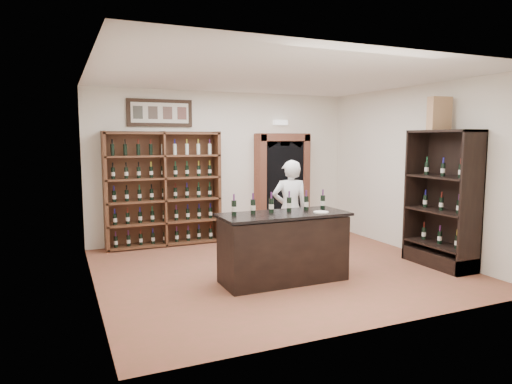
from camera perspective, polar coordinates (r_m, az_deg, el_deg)
floor at (r=7.39m, az=2.68°, el=-9.53°), size 5.50×5.50×0.00m
ceiling at (r=7.15m, az=2.82°, el=14.21°), size 5.50×5.50×0.00m
wall_back at (r=9.41m, az=-4.02°, el=3.26°), size 5.50×0.04×3.00m
wall_left at (r=6.39m, az=-19.94°, el=1.23°), size 0.04×5.00×3.00m
wall_right at (r=8.69m, az=19.26°, el=2.61°), size 0.04×5.00×3.00m
wine_shelf at (r=8.93m, az=-11.51°, el=0.38°), size 2.20×0.38×2.20m
framed_picture at (r=9.03m, az=-11.92°, el=9.65°), size 1.25×0.04×0.52m
arched_doorway at (r=9.78m, az=3.26°, el=1.26°), size 1.17×0.35×2.17m
emergency_light at (r=9.82m, az=3.07°, el=8.66°), size 0.30×0.10×0.10m
tasting_counter at (r=6.65m, az=3.45°, el=-6.96°), size 1.88×0.78×1.00m
counter_bottle_0 at (r=6.35m, az=-2.77°, el=-1.98°), size 0.07×0.07×0.30m
counter_bottle_1 at (r=6.45m, az=-0.38°, el=-1.83°), size 0.07×0.07×0.30m
counter_bottle_2 at (r=6.57m, az=1.93°, el=-1.68°), size 0.07×0.07×0.30m
counter_bottle_3 at (r=6.70m, az=4.16°, el=-1.53°), size 0.07×0.07×0.30m
counter_bottle_4 at (r=6.84m, az=6.29°, el=-1.38°), size 0.07×0.07×0.30m
counter_bottle_5 at (r=6.98m, az=8.34°, el=-1.24°), size 0.07×0.07×0.30m
side_cabinet at (r=7.98m, az=22.25°, el=-3.25°), size 0.48×1.20×2.20m
shopkeeper at (r=7.86m, az=4.27°, el=-2.20°), size 0.71×0.56×1.70m
plate at (r=6.64m, az=8.13°, el=-2.51°), size 0.22×0.22×0.02m
wine_crate at (r=7.91m, az=21.94°, el=9.10°), size 0.38×0.19×0.52m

